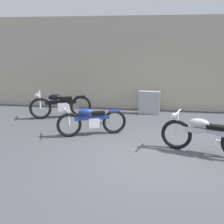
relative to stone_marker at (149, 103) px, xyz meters
The scene contains 6 objects.
ground_plane 3.74m from the stone_marker, 88.82° to the right, with size 40.00×40.00×0.00m, color #47474C.
building_wall 1.52m from the stone_marker, 84.39° to the left, with size 18.00×0.30×3.45m, color #B2A893.
stone_marker is the anchor object (origin of this frame).
motorcycle_silver 3.59m from the stone_marker, 68.69° to the right, with size 2.04×0.86×0.95m.
motorcycle_blue 2.94m from the stone_marker, 122.46° to the right, with size 1.86×0.88×0.88m.
motorcycle_black 3.15m from the stone_marker, 162.82° to the right, with size 1.99×0.95×0.94m.
Camera 1 is at (-0.11, -5.54, 2.55)m, focal length 41.82 mm.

